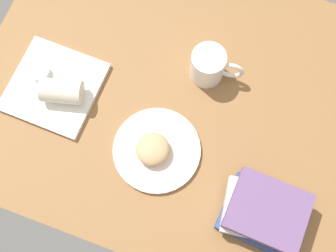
{
  "coord_description": "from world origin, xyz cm",
  "views": [
    {
      "loc": [
        14.93,
        -42.14,
        119.33
      ],
      "look_at": [
        3.13,
        -9.8,
        7.0
      ],
      "focal_mm": 46.55,
      "sensor_mm": 36.0,
      "label": 1
    }
  ],
  "objects_px": {
    "sauce_cup": "(40,72)",
    "coffee_mug": "(209,66)",
    "breakfast_wrap": "(62,91)",
    "round_plate": "(157,150)",
    "square_plate": "(55,87)",
    "book_stack": "(264,213)",
    "scone_pastry": "(153,149)"
  },
  "relations": [
    {
      "from": "breakfast_wrap",
      "to": "scone_pastry",
      "type": "bearing_deg",
      "value": -117.22
    },
    {
      "from": "sauce_cup",
      "to": "coffee_mug",
      "type": "relative_size",
      "value": 0.37
    },
    {
      "from": "scone_pastry",
      "to": "book_stack",
      "type": "xyz_separation_m",
      "value": [
        0.32,
        -0.06,
        0.01
      ]
    },
    {
      "from": "breakfast_wrap",
      "to": "book_stack",
      "type": "relative_size",
      "value": 0.51
    },
    {
      "from": "square_plate",
      "to": "sauce_cup",
      "type": "distance_m",
      "value": 0.06
    },
    {
      "from": "sauce_cup",
      "to": "coffee_mug",
      "type": "bearing_deg",
      "value": 20.9
    },
    {
      "from": "round_plate",
      "to": "coffee_mug",
      "type": "bearing_deg",
      "value": 77.85
    },
    {
      "from": "breakfast_wrap",
      "to": "book_stack",
      "type": "height_order",
      "value": "book_stack"
    },
    {
      "from": "sauce_cup",
      "to": "coffee_mug",
      "type": "distance_m",
      "value": 0.48
    },
    {
      "from": "sauce_cup",
      "to": "breakfast_wrap",
      "type": "xyz_separation_m",
      "value": [
        0.09,
        -0.04,
        0.02
      ]
    },
    {
      "from": "round_plate",
      "to": "square_plate",
      "type": "distance_m",
      "value": 0.34
    },
    {
      "from": "scone_pastry",
      "to": "breakfast_wrap",
      "type": "relative_size",
      "value": 0.82
    },
    {
      "from": "scone_pastry",
      "to": "breakfast_wrap",
      "type": "distance_m",
      "value": 0.3
    },
    {
      "from": "round_plate",
      "to": "breakfast_wrap",
      "type": "xyz_separation_m",
      "value": [
        -0.3,
        0.06,
        0.04
      ]
    },
    {
      "from": "breakfast_wrap",
      "to": "coffee_mug",
      "type": "height_order",
      "value": "coffee_mug"
    },
    {
      "from": "book_stack",
      "to": "scone_pastry",
      "type": "bearing_deg",
      "value": 169.53
    },
    {
      "from": "breakfast_wrap",
      "to": "round_plate",
      "type": "bearing_deg",
      "value": -115.48
    },
    {
      "from": "round_plate",
      "to": "breakfast_wrap",
      "type": "height_order",
      "value": "breakfast_wrap"
    },
    {
      "from": "round_plate",
      "to": "sauce_cup",
      "type": "bearing_deg",
      "value": 166.21
    },
    {
      "from": "round_plate",
      "to": "scone_pastry",
      "type": "bearing_deg",
      "value": -135.37
    },
    {
      "from": "sauce_cup",
      "to": "breakfast_wrap",
      "type": "height_order",
      "value": "breakfast_wrap"
    },
    {
      "from": "scone_pastry",
      "to": "sauce_cup",
      "type": "bearing_deg",
      "value": 164.85
    },
    {
      "from": "breakfast_wrap",
      "to": "square_plate",
      "type": "bearing_deg",
      "value": 52.06
    },
    {
      "from": "sauce_cup",
      "to": "book_stack",
      "type": "relative_size",
      "value": 0.25
    },
    {
      "from": "square_plate",
      "to": "coffee_mug",
      "type": "relative_size",
      "value": 1.61
    },
    {
      "from": "round_plate",
      "to": "breakfast_wrap",
      "type": "relative_size",
      "value": 2.13
    },
    {
      "from": "scone_pastry",
      "to": "sauce_cup",
      "type": "distance_m",
      "value": 0.39
    },
    {
      "from": "round_plate",
      "to": "scone_pastry",
      "type": "distance_m",
      "value": 0.03
    },
    {
      "from": "sauce_cup",
      "to": "square_plate",
      "type": "bearing_deg",
      "value": -23.22
    },
    {
      "from": "book_stack",
      "to": "coffee_mug",
      "type": "xyz_separation_m",
      "value": [
        -0.26,
        0.33,
        0.01
      ]
    },
    {
      "from": "scone_pastry",
      "to": "square_plate",
      "type": "bearing_deg",
      "value": 166.13
    },
    {
      "from": "round_plate",
      "to": "square_plate",
      "type": "xyz_separation_m",
      "value": [
        -0.34,
        0.07,
        0.0
      ]
    }
  ]
}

